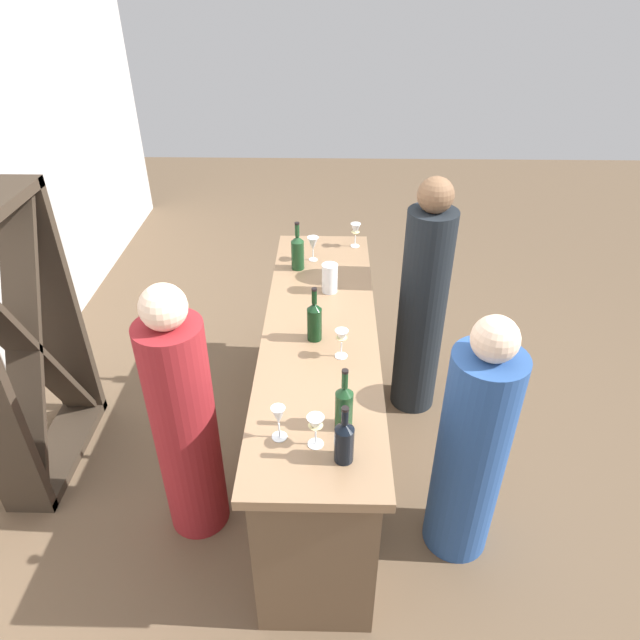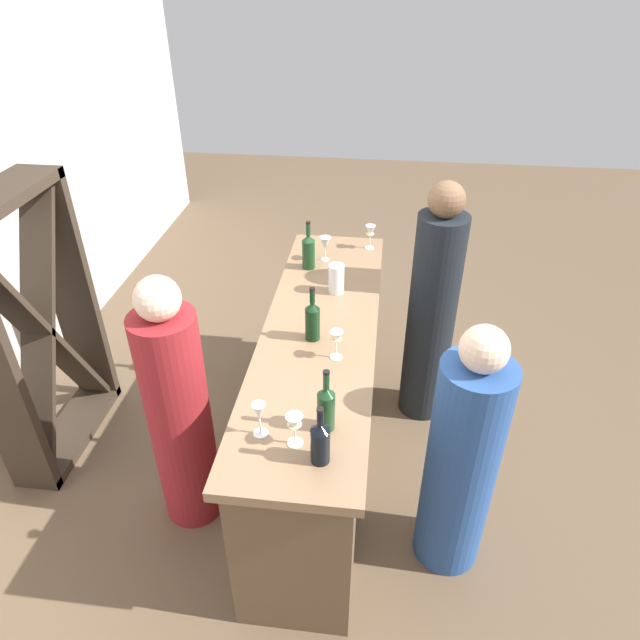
# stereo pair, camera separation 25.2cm
# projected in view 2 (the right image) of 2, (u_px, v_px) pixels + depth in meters

# --- Properties ---
(ground_plane) EXTENTS (12.00, 12.00, 0.00)m
(ground_plane) POSITION_uv_depth(u_px,v_px,m) (320.00, 455.00, 3.59)
(ground_plane) COLOR brown
(bar_counter) EXTENTS (2.31, 0.61, 0.98)m
(bar_counter) POSITION_uv_depth(u_px,v_px,m) (320.00, 396.00, 3.31)
(bar_counter) COLOR brown
(bar_counter) RESTS_ON ground
(wine_rack) EXTENTS (0.90, 0.28, 1.68)m
(wine_rack) POSITION_uv_depth(u_px,v_px,m) (38.00, 331.00, 3.27)
(wine_rack) COLOR #33281E
(wine_rack) RESTS_ON ground
(wine_bottle_leftmost_near_black) EXTENTS (0.08, 0.08, 0.28)m
(wine_bottle_leftmost_near_black) POSITION_uv_depth(u_px,v_px,m) (320.00, 441.00, 2.20)
(wine_bottle_leftmost_near_black) COLOR black
(wine_bottle_leftmost_near_black) RESTS_ON bar_counter
(wine_bottle_second_left_olive_green) EXTENTS (0.08, 0.08, 0.31)m
(wine_bottle_second_left_olive_green) POSITION_uv_depth(u_px,v_px,m) (326.00, 407.00, 2.35)
(wine_bottle_second_left_olive_green) COLOR #193D1E
(wine_bottle_second_left_olive_green) RESTS_ON bar_counter
(wine_bottle_center_dark_green) EXTENTS (0.08, 0.08, 0.31)m
(wine_bottle_center_dark_green) POSITION_uv_depth(u_px,v_px,m) (313.00, 320.00, 2.90)
(wine_bottle_center_dark_green) COLOR black
(wine_bottle_center_dark_green) RESTS_ON bar_counter
(wine_bottle_second_right_olive_green) EXTENTS (0.08, 0.08, 0.32)m
(wine_bottle_second_right_olive_green) POSITION_uv_depth(u_px,v_px,m) (308.00, 251.00, 3.54)
(wine_bottle_second_right_olive_green) COLOR #193D1E
(wine_bottle_second_right_olive_green) RESTS_ON bar_counter
(wine_glass_near_left) EXTENTS (0.07, 0.07, 0.17)m
(wine_glass_near_left) POSITION_uv_depth(u_px,v_px,m) (370.00, 233.00, 3.78)
(wine_glass_near_left) COLOR white
(wine_glass_near_left) RESTS_ON bar_counter
(wine_glass_near_center) EXTENTS (0.07, 0.07, 0.16)m
(wine_glass_near_center) POSITION_uv_depth(u_px,v_px,m) (336.00, 339.00, 2.76)
(wine_glass_near_center) COLOR white
(wine_glass_near_center) RESTS_ON bar_counter
(wine_glass_near_right) EXTENTS (0.07, 0.07, 0.15)m
(wine_glass_near_right) POSITION_uv_depth(u_px,v_px,m) (293.00, 425.00, 2.28)
(wine_glass_near_right) COLOR white
(wine_glass_near_right) RESTS_ON bar_counter
(wine_glass_far_left) EXTENTS (0.07, 0.07, 0.16)m
(wine_glass_far_left) POSITION_uv_depth(u_px,v_px,m) (325.00, 244.00, 3.64)
(wine_glass_far_left) COLOR white
(wine_glass_far_left) RESTS_ON bar_counter
(wine_glass_far_center) EXTENTS (0.07, 0.07, 0.16)m
(wine_glass_far_center) POSITION_uv_depth(u_px,v_px,m) (259.00, 414.00, 2.32)
(wine_glass_far_center) COLOR white
(wine_glass_far_center) RESTS_ON bar_counter
(water_pitcher) EXTENTS (0.09, 0.09, 0.18)m
(water_pitcher) POSITION_uv_depth(u_px,v_px,m) (336.00, 279.00, 3.31)
(water_pitcher) COLOR silver
(water_pitcher) RESTS_ON bar_counter
(person_left_guest) EXTENTS (0.39, 0.39, 1.64)m
(person_left_guest) POSITION_uv_depth(u_px,v_px,m) (432.00, 314.00, 3.54)
(person_left_guest) COLOR black
(person_left_guest) RESTS_ON ground
(person_center_guest) EXTENTS (0.37, 0.37, 1.44)m
(person_center_guest) POSITION_uv_depth(u_px,v_px,m) (461.00, 463.00, 2.67)
(person_center_guest) COLOR #284C8C
(person_center_guest) RESTS_ON ground
(person_server_behind) EXTENTS (0.35, 0.35, 1.51)m
(person_server_behind) POSITION_uv_depth(u_px,v_px,m) (179.00, 415.00, 2.87)
(person_server_behind) COLOR maroon
(person_server_behind) RESTS_ON ground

